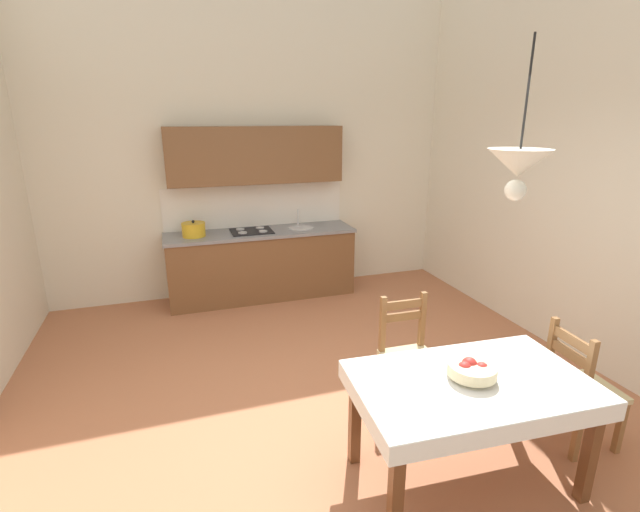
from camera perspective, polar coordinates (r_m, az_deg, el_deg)
ground_plane at (r=3.89m, az=1.59°, el=-20.36°), size 5.85×6.76×0.10m
wall_back at (r=6.14m, az=-8.54°, el=14.38°), size 5.85×0.12×4.09m
wall_right at (r=4.75m, az=34.64°, el=10.91°), size 0.12×6.76×4.09m
kitchen_cabinetry at (r=5.99m, az=-7.52°, el=2.81°), size 2.42×0.63×2.20m
dining_table at (r=3.14m, az=18.24°, el=-16.45°), size 1.52×0.96×0.75m
dining_chair_window_side at (r=3.89m, az=29.73°, el=-14.18°), size 0.45×0.45×0.93m
dining_chair_kitchen_side at (r=3.87m, az=11.04°, el=-12.23°), size 0.43×0.43×0.93m
fruit_bowl at (r=3.05m, az=18.44°, el=-13.30°), size 0.30×0.30×0.12m
pendant_lamp at (r=2.59m, az=23.57°, el=10.40°), size 0.32×0.32×0.80m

